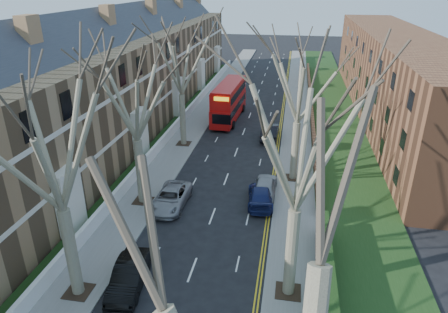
% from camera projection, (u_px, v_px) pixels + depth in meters
% --- Properties ---
extents(pavement_left, '(3.00, 102.00, 0.12)m').
position_uv_depth(pavement_left, '(204.00, 112.00, 51.78)').
color(pavement_left, slate).
rests_on(pavement_left, ground).
extents(pavement_right, '(3.00, 102.00, 0.12)m').
position_uv_depth(pavement_right, '(298.00, 118.00, 49.88)').
color(pavement_right, slate).
rests_on(pavement_right, ground).
extents(terrace_left, '(9.70, 78.00, 13.60)m').
position_uv_depth(terrace_left, '(119.00, 83.00, 43.57)').
color(terrace_left, olive).
rests_on(terrace_left, ground).
extents(flats_right, '(13.97, 54.00, 10.00)m').
position_uv_depth(flats_right, '(394.00, 75.00, 49.66)').
color(flats_right, brown).
rests_on(flats_right, ground).
extents(front_wall_left, '(0.30, 78.00, 1.00)m').
position_uv_depth(front_wall_left, '(174.00, 128.00, 44.62)').
color(front_wall_left, white).
rests_on(front_wall_left, ground).
extents(grass_verge_right, '(6.00, 102.00, 0.06)m').
position_uv_depth(grass_verge_right, '(335.00, 119.00, 49.13)').
color(grass_verge_right, '#1B3914').
rests_on(grass_verge_right, ground).
extents(tree_left_mid, '(10.50, 10.50, 14.71)m').
position_uv_depth(tree_left_mid, '(48.00, 131.00, 18.18)').
color(tree_left_mid, '#6A614C').
rests_on(tree_left_mid, ground).
extents(tree_left_far, '(10.15, 10.15, 14.22)m').
position_uv_depth(tree_left_far, '(132.00, 85.00, 27.31)').
color(tree_left_far, '#6A614C').
rests_on(tree_left_far, ground).
extents(tree_left_dist, '(10.50, 10.50, 14.71)m').
position_uv_depth(tree_left_dist, '(180.00, 52.00, 37.97)').
color(tree_left_dist, '#6A614C').
rests_on(tree_left_dist, ground).
extents(tree_right_mid, '(10.50, 10.50, 14.71)m').
position_uv_depth(tree_right_mid, '(302.00, 131.00, 18.18)').
color(tree_right_mid, '#6A614C').
rests_on(tree_right_mid, ground).
extents(tree_right_far, '(10.15, 10.15, 14.22)m').
position_uv_depth(tree_right_far, '(301.00, 73.00, 30.90)').
color(tree_right_far, '#6A614C').
rests_on(tree_right_far, ground).
extents(double_decker_bus, '(3.02, 10.52, 4.38)m').
position_uv_depth(double_decker_bus, '(229.00, 102.00, 48.66)').
color(double_decker_bus, '#B40E0C').
rests_on(double_decker_bus, ground).
extents(car_left_mid, '(2.05, 4.68, 1.49)m').
position_uv_depth(car_left_mid, '(129.00, 276.00, 22.25)').
color(car_left_mid, black).
rests_on(car_left_mid, ground).
extents(car_left_far, '(2.39, 5.05, 1.40)m').
position_uv_depth(car_left_far, '(171.00, 198.00, 30.31)').
color(car_left_far, gray).
rests_on(car_left_far, ground).
extents(car_right_near, '(2.31, 4.84, 1.36)m').
position_uv_depth(car_right_near, '(261.00, 195.00, 30.69)').
color(car_right_near, '#171F51').
rests_on(car_right_near, ground).
extents(car_right_mid, '(1.84, 4.41, 1.49)m').
position_uv_depth(car_right_mid, '(265.00, 186.00, 31.99)').
color(car_right_mid, gray).
rests_on(car_right_mid, ground).
extents(car_right_far, '(1.82, 4.91, 1.60)m').
position_uv_depth(car_right_far, '(270.00, 131.00, 43.21)').
color(car_right_far, black).
rests_on(car_right_far, ground).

